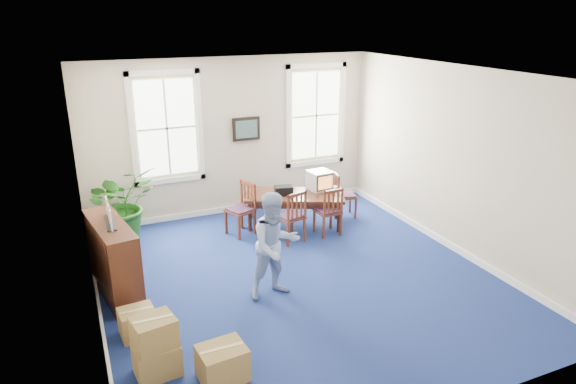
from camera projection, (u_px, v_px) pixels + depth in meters
name	position (u px, v px, depth m)	size (l,w,h in m)	color
floor	(297.00, 278.00, 8.18)	(6.50, 6.50, 0.00)	navy
ceiling	(299.00, 74.00, 7.11)	(6.50, 6.50, 0.00)	white
wall_back	(232.00, 137.00, 10.45)	(6.50, 6.50, 0.00)	#C5B498
wall_front	(441.00, 283.00, 4.83)	(6.50, 6.50, 0.00)	#C5B498
wall_left	(83.00, 213.00, 6.51)	(6.50, 6.50, 0.00)	#C5B498
wall_right	(457.00, 161.00, 8.77)	(6.50, 6.50, 0.00)	#C5B498
baseboard_back	(235.00, 208.00, 10.94)	(6.00, 0.04, 0.12)	white
baseboard_left	(101.00, 317.00, 7.04)	(0.04, 6.50, 0.12)	white
baseboard_right	(446.00, 243.00, 9.27)	(0.04, 6.50, 0.12)	white
window_left	(167.00, 128.00, 9.85)	(1.40, 0.12, 2.20)	white
window_right	(316.00, 115.00, 11.05)	(1.40, 0.12, 2.20)	white
wall_picture	(246.00, 129.00, 10.47)	(0.58, 0.06, 0.48)	black
conference_table	(295.00, 209.00, 10.13)	(1.91, 0.87, 0.65)	#482215
crt_tv	(320.00, 180.00, 10.20)	(0.42, 0.46, 0.38)	#B7B7BC
game_console	(332.00, 187.00, 10.32)	(0.15, 0.18, 0.05)	white
equipment_bag	(284.00, 190.00, 9.95)	(0.35, 0.23, 0.17)	black
chair_near_left	(290.00, 216.00, 9.36)	(0.45, 0.45, 0.99)	maroon
chair_near_right	(328.00, 210.00, 9.66)	(0.43, 0.43, 0.95)	maroon
chair_end_left	(240.00, 209.00, 9.64)	(0.45, 0.45, 1.00)	maroon
chair_end_right	(345.00, 195.00, 10.50)	(0.42, 0.42, 0.93)	maroon
man	(275.00, 246.00, 7.44)	(0.79, 0.61, 1.61)	#8EA7D7
credenza	(113.00, 257.00, 7.55)	(0.43, 1.52, 1.19)	#482215
brochure_rack	(108.00, 209.00, 7.30)	(0.13, 0.73, 0.32)	#99999E
potted_plant	(121.00, 204.00, 9.37)	(1.26, 1.09, 1.40)	#174A10
cardboard_boxes	(171.00, 336.00, 6.06)	(1.35, 1.35, 0.77)	#A38046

